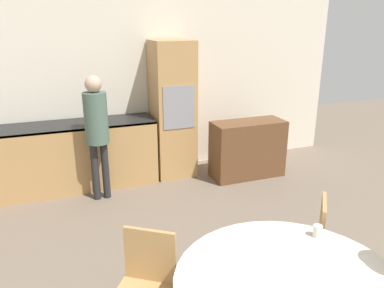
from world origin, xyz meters
name	(u,v)px	position (x,y,z in m)	size (l,w,h in m)	color
wall_back	(137,86)	(0.00, 5.11, 1.30)	(6.54, 0.05, 2.60)	silver
kitchen_counter	(62,157)	(-1.16, 4.76, 0.47)	(2.53, 0.60, 0.91)	tan
oven_unit	(173,110)	(0.43, 4.77, 0.98)	(0.57, 0.59, 1.97)	tan
sideboard	(247,149)	(1.43, 4.29, 0.42)	(1.07, 0.45, 0.84)	brown
chair_far_left	(146,284)	(-0.71, 1.83, 0.48)	(0.56, 0.56, 0.85)	tan
chair_far_right	(307,239)	(0.68, 1.90, 0.48)	(0.56, 0.56, 0.85)	tan
person_standing	(97,124)	(-0.71, 4.28, 1.01)	(0.29, 0.29, 1.60)	#262628
cup	(317,231)	(0.47, 1.56, 0.81)	(0.07, 0.07, 0.09)	silver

